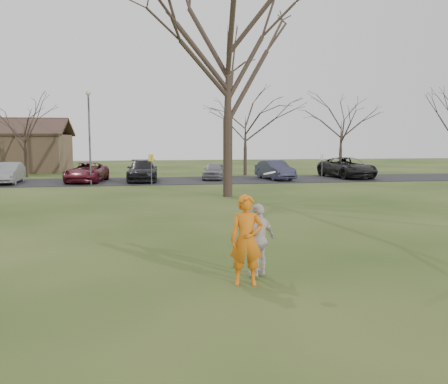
{
  "coord_description": "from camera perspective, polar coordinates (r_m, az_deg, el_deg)",
  "views": [
    {
      "loc": [
        -2.28,
        -9.95,
        3.09
      ],
      "look_at": [
        0.0,
        4.0,
        1.5
      ],
      "focal_mm": 37.87,
      "sensor_mm": 36.0,
      "label": 1
    }
  ],
  "objects": [
    {
      "name": "big_tree",
      "position": [
        25.62,
        0.46,
        15.2
      ],
      "size": [
        9.0,
        9.0,
        14.0
      ],
      "primitive_type": null,
      "color": "#352821",
      "rests_on": "ground"
    },
    {
      "name": "player_defender",
      "position": [
        10.05,
        2.73,
        -5.8
      ],
      "size": [
        0.76,
        0.56,
        1.93
      ],
      "primitive_type": "imported",
      "rotation": [
        0.0,
        0.0,
        -0.15
      ],
      "color": "orange",
      "rests_on": "ground"
    },
    {
      "name": "sign_white",
      "position": [
        34.27,
        11.75,
        3.54
      ],
      "size": [
        0.35,
        0.35,
        2.08
      ],
      "color": "#47474C",
      "rests_on": "ground"
    },
    {
      "name": "car_3",
      "position": [
        34.93,
        -9.82,
        2.56
      ],
      "size": [
        2.22,
        5.27,
        1.52
      ],
      "primitive_type": "imported",
      "rotation": [
        0.0,
        0.0,
        -0.02
      ],
      "color": "black",
      "rests_on": "parking_strip"
    },
    {
      "name": "car_5",
      "position": [
        36.02,
        6.15,
        2.67
      ],
      "size": [
        2.28,
        4.57,
        1.44
      ],
      "primitive_type": "imported",
      "rotation": [
        0.0,
        0.0,
        0.18
      ],
      "color": "#2D2E44",
      "rests_on": "parking_strip"
    },
    {
      "name": "parking_strip",
      "position": [
        35.16,
        -5.53,
        1.38
      ],
      "size": [
        62.0,
        6.5,
        0.04
      ],
      "primitive_type": "cube",
      "color": "black",
      "rests_on": "ground"
    },
    {
      "name": "sign_yellow",
      "position": [
        32.0,
        -8.78,
        3.41
      ],
      "size": [
        0.35,
        0.35,
        2.08
      ],
      "color": "#47474C",
      "rests_on": "ground"
    },
    {
      "name": "lamp_post",
      "position": [
        32.68,
        -15.96,
        7.72
      ],
      "size": [
        0.34,
        0.34,
        6.27
      ],
      "color": "#47474C",
      "rests_on": "ground"
    },
    {
      "name": "car_4",
      "position": [
        35.95,
        -1.16,
        2.57
      ],
      "size": [
        2.46,
        4.01,
        1.27
      ],
      "primitive_type": "imported",
      "rotation": [
        0.0,
        0.0,
        -0.27
      ],
      "color": "gray",
      "rests_on": "parking_strip"
    },
    {
      "name": "car_6",
      "position": [
        38.69,
        14.63,
        2.88
      ],
      "size": [
        3.34,
        6.04,
        1.6
      ],
      "primitive_type": "imported",
      "rotation": [
        0.0,
        0.0,
        0.12
      ],
      "color": "black",
      "rests_on": "parking_strip"
    },
    {
      "name": "small_tree_row",
      "position": [
        40.57,
        0.18,
        7.55
      ],
      "size": [
        55.0,
        5.9,
        8.5
      ],
      "color": "#352821",
      "rests_on": "ground"
    },
    {
      "name": "car_2",
      "position": [
        35.01,
        -16.25,
        2.31
      ],
      "size": [
        2.95,
        5.3,
        1.4
      ],
      "primitive_type": "imported",
      "rotation": [
        0.0,
        0.0,
        -0.13
      ],
      "color": "maroon",
      "rests_on": "parking_strip"
    },
    {
      "name": "ground",
      "position": [
        10.67,
        3.52,
        -10.43
      ],
      "size": [
        120.0,
        120.0,
        0.0
      ],
      "primitive_type": "plane",
      "color": "#1E380F",
      "rests_on": "ground"
    },
    {
      "name": "car_1",
      "position": [
        35.8,
        -24.65,
        2.11
      ],
      "size": [
        1.75,
        4.47,
        1.45
      ],
      "primitive_type": "imported",
      "rotation": [
        0.0,
        0.0,
        0.05
      ],
      "color": "gray",
      "rests_on": "parking_strip"
    },
    {
      "name": "catching_play",
      "position": [
        10.59,
        4.24,
        -5.7
      ],
      "size": [
        1.0,
        0.88,
        2.35
      ],
      "color": "beige",
      "rests_on": "ground"
    }
  ]
}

